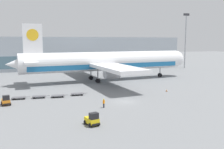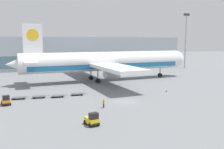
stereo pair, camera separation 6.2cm
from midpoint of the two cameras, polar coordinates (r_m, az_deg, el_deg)
The scene contains 12 objects.
ground_plane at distance 50.96m, azimuth 3.03°, elevation -6.32°, with size 400.00×400.00×0.00m, color slate.
terminal_building at distance 117.39m, azimuth -6.58°, elevation 5.01°, with size 90.00×18.20×14.00m.
light_mast at distance 118.65m, azimuth 16.52°, elevation 8.23°, with size 2.80×0.50×24.55m.
airplane_main at distance 77.32m, azimuth -1.72°, elevation 2.86°, with size 58.09×48.44×17.00m.
baggage_tug_foreground at distance 52.49m, azimuth -23.06°, elevation -5.53°, with size 1.97×2.64×2.00m.
baggage_tug_mid at distance 37.25m, azimuth -4.51°, elevation -10.22°, with size 2.10×2.70×2.00m.
baggage_dolly_lead at distance 56.78m, azimuth -20.49°, elevation -4.94°, with size 3.75×1.72×0.48m.
baggage_dolly_second at distance 56.58m, azimuth -16.33°, elevation -4.80°, with size 3.75×1.72×0.48m.
baggage_dolly_third at distance 56.28m, azimuth -12.23°, elevation -4.73°, with size 3.75×1.72×0.48m.
baggage_dolly_trail at distance 57.54m, azimuth -7.88°, elevation -4.36°, with size 3.75×1.72×0.48m.
ground_crew_near at distance 46.44m, azimuth -1.87°, elevation -6.42°, with size 0.47×0.39×1.71m.
traffic_cone_near at distance 62.73m, azimuth 12.41°, elevation -3.58°, with size 0.40×0.40×0.55m.
Camera 2 is at (-18.73, -45.77, 12.29)m, focal length 40.00 mm.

